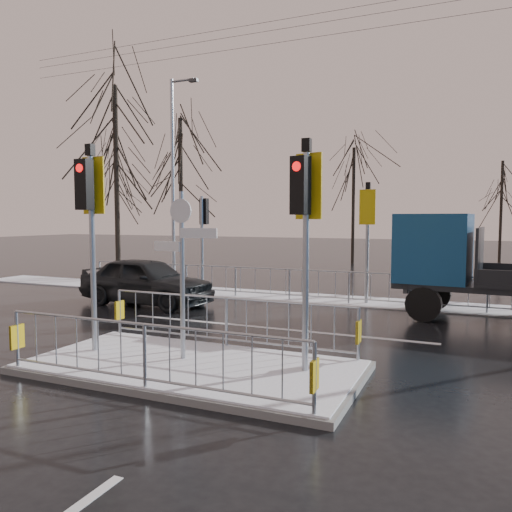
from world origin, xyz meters
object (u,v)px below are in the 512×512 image
at_px(flatbed_truck, 468,263).
at_px(traffic_island, 191,349).
at_px(car_far_lane, 146,281).
at_px(street_lamp_left, 174,174).

bearing_deg(flatbed_truck, traffic_island, -122.27).
bearing_deg(flatbed_truck, car_far_lane, -169.82).
relative_size(traffic_island, car_far_lane, 1.35).
relative_size(car_far_lane, street_lamp_left, 0.54).
relative_size(traffic_island, flatbed_truck, 0.95).
height_order(car_far_lane, street_lamp_left, street_lamp_left).
relative_size(car_far_lane, flatbed_truck, 0.71).
xyz_separation_m(car_far_lane, flatbed_truck, (9.35, 1.68, 0.76)).
relative_size(flatbed_truck, street_lamp_left, 0.77).
distance_m(traffic_island, car_far_lane, 7.29).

